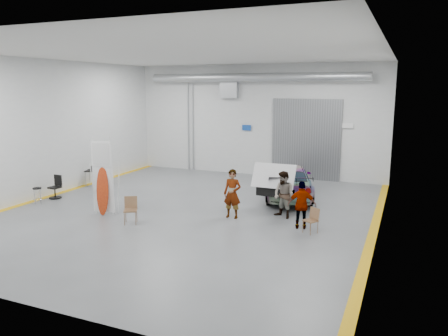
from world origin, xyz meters
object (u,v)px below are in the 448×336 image
at_px(person_a, 232,194).
at_px(person_c, 302,205).
at_px(folding_chair_near, 131,215).
at_px(office_chair, 56,188).
at_px(folding_chair_far, 310,225).
at_px(sedan_car, 289,181).
at_px(surfboard_display, 102,184).
at_px(person_b, 284,195).
at_px(work_table, 97,170).
at_px(shop_stool, 38,196).

height_order(person_a, person_c, person_a).
xyz_separation_m(folding_chair_near, office_chair, (-5.13, 1.76, 0.14)).
bearing_deg(folding_chair_near, folding_chair_far, -14.84).
bearing_deg(sedan_car, office_chair, 7.79).
bearing_deg(sedan_car, surfboard_display, 26.64).
bearing_deg(folding_chair_far, office_chair, -149.54).
relative_size(person_a, person_b, 1.04).
xyz_separation_m(sedan_car, office_chair, (-9.31, -4.19, -0.28)).
relative_size(sedan_car, folding_chair_near, 5.22).
xyz_separation_m(person_a, work_table, (-8.12, 2.40, -0.14)).
height_order(person_b, office_chair, person_b).
bearing_deg(person_a, folding_chair_far, -12.55).
xyz_separation_m(sedan_car, person_b, (0.64, -3.14, 0.16)).
xyz_separation_m(surfboard_display, folding_chair_near, (1.63, -0.52, -0.92)).
bearing_deg(folding_chair_near, person_b, 1.82).
relative_size(sedan_car, shop_stool, 7.00).
relative_size(folding_chair_far, work_table, 0.62).
xyz_separation_m(person_b, surfboard_display, (-6.45, -2.29, 0.34)).
relative_size(person_a, shop_stool, 2.58).
height_order(person_c, office_chair, person_c).
bearing_deg(folding_chair_near, work_table, 110.07).
relative_size(person_c, shop_stool, 2.34).
relative_size(surfboard_display, folding_chair_near, 3.14).
relative_size(shop_stool, work_table, 0.52).
height_order(sedan_car, person_b, person_b).
bearing_deg(office_chair, sedan_car, 28.84).
distance_m(person_a, folding_chair_near, 3.75).
height_order(shop_stool, office_chair, office_chair).
height_order(surfboard_display, folding_chair_near, surfboard_display).
bearing_deg(person_a, office_chair, -179.13).
height_order(folding_chair_far, work_table, work_table).
distance_m(work_table, office_chair, 2.74).
bearing_deg(folding_chair_far, person_b, 165.99).
distance_m(person_b, office_chair, 10.01).
relative_size(person_b, person_c, 1.06).
bearing_deg(office_chair, person_b, 10.63).
bearing_deg(person_c, person_b, -60.69).
xyz_separation_m(person_a, person_c, (2.66, -0.25, -0.09)).
height_order(work_table, office_chair, office_chair).
distance_m(sedan_car, office_chair, 10.21).
height_order(person_a, shop_stool, person_a).
xyz_separation_m(folding_chair_near, folding_chair_far, (6.11, 1.47, -0.03)).
height_order(person_a, work_table, person_a).
bearing_deg(surfboard_display, person_c, 0.61).
bearing_deg(shop_stool, office_chair, 93.35).
height_order(surfboard_display, office_chair, surfboard_display).
bearing_deg(folding_chair_near, shop_stool, 144.19).
relative_size(sedan_car, folding_chair_far, 5.91).
xyz_separation_m(folding_chair_far, office_chair, (-11.24, 0.28, 0.18)).
relative_size(sedan_car, person_c, 3.00).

